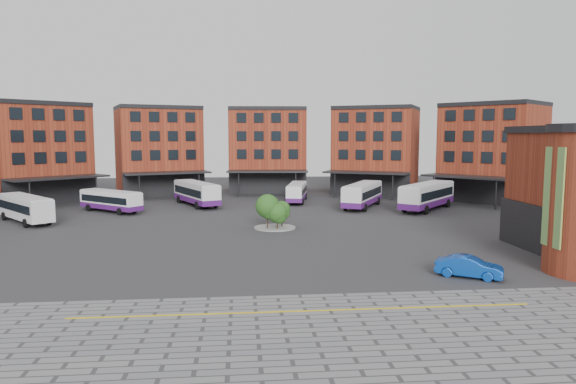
{
  "coord_description": "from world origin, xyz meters",
  "views": [
    {
      "loc": [
        -1.54,
        -41.55,
        9.79
      ],
      "look_at": [
        3.28,
        10.65,
        4.0
      ],
      "focal_mm": 32.0,
      "sensor_mm": 36.0,
      "label": 1
    }
  ],
  "objects": [
    {
      "name": "blue_car",
      "position": [
        14.15,
        -8.12,
        0.74
      ],
      "size": [
        4.65,
        3.64,
        1.48
      ],
      "primitive_type": "imported",
      "rotation": [
        0.0,
        0.0,
        1.03
      ],
      "color": "#0C3C9C",
      "rests_on": "ground"
    },
    {
      "name": "ground",
      "position": [
        0.0,
        0.0,
        0.0
      ],
      "size": [
        160.0,
        160.0,
        0.0
      ],
      "primitive_type": "plane",
      "color": "#28282B",
      "rests_on": "ground"
    },
    {
      "name": "paving_zone",
      "position": [
        2.0,
        -22.0,
        0.01
      ],
      "size": [
        50.0,
        22.0,
        0.02
      ],
      "primitive_type": "cube",
      "color": "slate",
      "rests_on": "ground"
    },
    {
      "name": "bus_a",
      "position": [
        -25.8,
        18.12,
        1.8
      ],
      "size": [
        8.81,
        9.72,
        3.03
      ],
      "rotation": [
        0.0,
        0.0,
        0.71
      ],
      "color": "silver",
      "rests_on": "ground"
    },
    {
      "name": "bus_e",
      "position": [
        14.97,
        26.59,
        1.79
      ],
      "size": [
        7.87,
        11.59,
        3.3
      ],
      "rotation": [
        0.0,
        0.0,
        -0.49
      ],
      "color": "silver",
      "rests_on": "ground"
    },
    {
      "name": "bus_f",
      "position": [
        22.96,
        23.67,
        1.91
      ],
      "size": [
        10.41,
        11.27,
        3.52
      ],
      "rotation": [
        0.0,
        0.0,
        -0.72
      ],
      "color": "silver",
      "rests_on": "ground"
    },
    {
      "name": "bus_b",
      "position": [
        -18.2,
        25.42,
        1.5
      ],
      "size": [
        9.05,
        8.01,
        2.77
      ],
      "rotation": [
        0.0,
        0.0,
        0.88
      ],
      "color": "white",
      "rests_on": "ground"
    },
    {
      "name": "yellow_line",
      "position": [
        2.0,
        -14.0,
        0.03
      ],
      "size": [
        26.0,
        0.15,
        0.02
      ],
      "primitive_type": "cube",
      "color": "gold",
      "rests_on": "paving_zone"
    },
    {
      "name": "bus_c",
      "position": [
        -7.79,
        30.72,
        1.78
      ],
      "size": [
        7.37,
        11.73,
        3.29
      ],
      "rotation": [
        0.0,
        0.0,
        0.44
      ],
      "color": "silver",
      "rests_on": "ground"
    },
    {
      "name": "main_building",
      "position": [
        -4.77,
        38.25,
        7.23
      ],
      "size": [
        94.14,
        42.48,
        14.6
      ],
      "color": "maroon",
      "rests_on": "ground"
    },
    {
      "name": "bus_d",
      "position": [
        6.68,
        33.21,
        1.49
      ],
      "size": [
        4.14,
        10.0,
        2.75
      ],
      "rotation": [
        0.0,
        0.0,
        -0.2
      ],
      "color": "white",
      "rests_on": "ground"
    },
    {
      "name": "tree_island",
      "position": [
        1.87,
        11.5,
        1.93
      ],
      "size": [
        4.4,
        4.4,
        3.71
      ],
      "color": "gray",
      "rests_on": "ground"
    }
  ]
}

